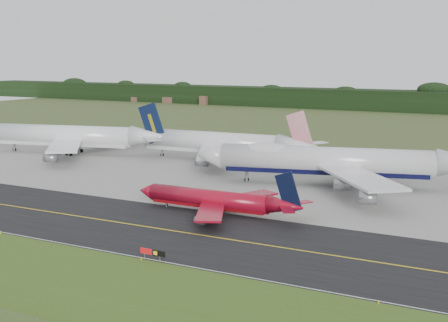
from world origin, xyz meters
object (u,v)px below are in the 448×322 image
taxiway_sign (153,252)px  jet_red_737 (217,200)px  jet_navy_gold (73,137)px  jet_ba_747 (336,161)px  jet_star_tail (219,143)px

taxiway_sign → jet_red_737: bearing=99.2°
jet_navy_gold → taxiway_sign: size_ratio=14.27×
jet_red_737 → taxiway_sign: size_ratio=7.91×
jet_navy_gold → jet_ba_747: bearing=-5.8°
jet_star_tail → taxiway_sign: size_ratio=13.30×
jet_ba_747 → jet_red_737: bearing=-108.4°
jet_ba_747 → jet_navy_gold: (-92.14, 9.38, -0.44)m
jet_red_737 → jet_navy_gold: (-79.59, 47.03, 2.95)m
jet_red_737 → jet_star_tail: (-30.48, 56.83, 2.73)m
jet_star_tail → taxiway_sign: 94.13m
jet_navy_gold → jet_red_737: bearing=-30.6°
jet_navy_gold → jet_star_tail: size_ratio=1.07×
jet_ba_747 → jet_red_737: 39.83m
jet_navy_gold → taxiway_sign: bearing=-42.5°
jet_red_737 → taxiway_sign: 30.72m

